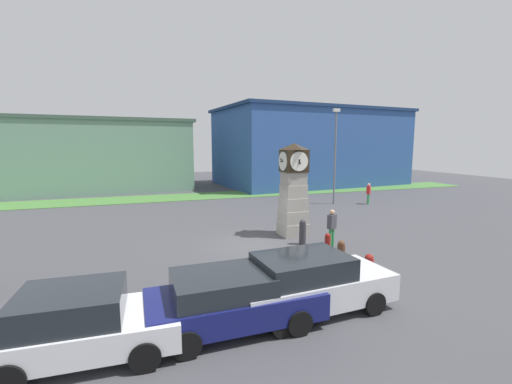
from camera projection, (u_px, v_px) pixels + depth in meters
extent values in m
plane|color=#424247|center=(253.00, 245.00, 15.60)|extent=(83.54, 83.54, 0.00)
cube|color=#A19C92|center=(293.00, 229.00, 17.25)|extent=(1.27, 1.27, 0.64)
cube|color=#A09B90|center=(293.00, 216.00, 17.17)|extent=(1.20, 1.20, 0.64)
cube|color=#9F9A90|center=(293.00, 204.00, 17.08)|extent=(1.14, 1.14, 0.64)
cube|color=#A09B91|center=(293.00, 191.00, 16.99)|extent=(1.07, 1.07, 0.64)
cube|color=#9D978D|center=(294.00, 178.00, 16.90)|extent=(1.01, 1.01, 0.64)
cube|color=#2D2316|center=(294.00, 161.00, 16.78)|extent=(1.13, 1.13, 1.08)
cylinder|color=white|center=(289.00, 160.00, 17.32)|extent=(0.93, 0.04, 0.93)
cube|color=black|center=(289.00, 160.00, 17.35)|extent=(0.06, 0.20, 0.15)
cube|color=black|center=(289.00, 160.00, 17.35)|extent=(0.04, 0.12, 0.35)
cylinder|color=white|center=(299.00, 161.00, 16.23)|extent=(0.93, 0.04, 0.93)
cube|color=black|center=(299.00, 161.00, 16.20)|extent=(0.06, 0.04, 0.21)
cube|color=black|center=(299.00, 161.00, 16.20)|extent=(0.04, 0.28, 0.27)
cylinder|color=white|center=(305.00, 161.00, 16.97)|extent=(0.04, 0.93, 0.93)
cube|color=black|center=(305.00, 161.00, 16.98)|extent=(0.21, 0.06, 0.09)
cube|color=black|center=(305.00, 161.00, 16.98)|extent=(0.08, 0.04, 0.35)
cylinder|color=white|center=(283.00, 161.00, 16.59)|extent=(0.04, 0.93, 0.93)
cube|color=black|center=(282.00, 161.00, 16.58)|extent=(0.21, 0.06, 0.10)
cube|color=black|center=(282.00, 161.00, 16.58)|extent=(0.26, 0.04, 0.28)
pyramid|color=#2D2316|center=(294.00, 146.00, 16.68)|extent=(1.19, 1.19, 0.32)
cylinder|color=maroon|center=(369.00, 269.00, 11.59)|extent=(0.32, 0.32, 0.70)
sphere|color=maroon|center=(369.00, 258.00, 11.54)|extent=(0.29, 0.29, 0.29)
cylinder|color=brown|center=(341.00, 255.00, 13.06)|extent=(0.30, 0.30, 0.76)
sphere|color=brown|center=(341.00, 244.00, 13.00)|extent=(0.27, 0.27, 0.27)
cylinder|color=maroon|center=(328.00, 246.00, 14.11)|extent=(0.25, 0.25, 0.79)
sphere|color=maroon|center=(328.00, 236.00, 14.05)|extent=(0.22, 0.22, 0.22)
cylinder|color=#333338|center=(303.00, 234.00, 15.64)|extent=(0.31, 0.31, 0.98)
sphere|color=#333338|center=(303.00, 222.00, 15.57)|extent=(0.28, 0.28, 0.28)
cube|color=silver|center=(88.00, 330.00, 7.40)|extent=(3.92, 2.10, 0.62)
cube|color=#1E2328|center=(71.00, 305.00, 7.23)|extent=(2.19, 1.87, 0.62)
cylinder|color=black|center=(147.00, 314.00, 8.64)|extent=(0.65, 0.25, 0.64)
cylinder|color=black|center=(145.00, 356.00, 6.90)|extent=(0.65, 0.25, 0.64)
cylinder|color=black|center=(40.00, 328.00, 7.97)|extent=(0.65, 0.25, 0.64)
cylinder|color=black|center=(8.00, 379.00, 6.22)|extent=(0.65, 0.25, 0.64)
cube|color=navy|center=(235.00, 304.00, 8.58)|extent=(4.33, 1.99, 0.66)
cube|color=#1E2328|center=(222.00, 283.00, 8.39)|extent=(2.39, 1.82, 0.50)
cylinder|color=black|center=(270.00, 292.00, 9.92)|extent=(0.64, 0.23, 0.64)
cylinder|color=black|center=(299.00, 323.00, 8.20)|extent=(0.64, 0.23, 0.64)
cylinder|color=black|center=(176.00, 306.00, 9.03)|extent=(0.64, 0.23, 0.64)
cylinder|color=black|center=(187.00, 345.00, 7.30)|extent=(0.64, 0.23, 0.64)
cube|color=silver|center=(312.00, 287.00, 9.45)|extent=(4.55, 2.17, 0.74)
cube|color=#1E2328|center=(302.00, 266.00, 9.23)|extent=(2.55, 1.89, 0.59)
cylinder|color=black|center=(334.00, 279.00, 10.84)|extent=(0.65, 0.26, 0.64)
cylinder|color=black|center=(374.00, 303.00, 9.20)|extent=(0.65, 0.26, 0.64)
cylinder|color=black|center=(254.00, 294.00, 9.79)|extent=(0.65, 0.26, 0.64)
cylinder|color=black|center=(283.00, 324.00, 8.14)|extent=(0.65, 0.26, 0.64)
cylinder|color=#338C4C|center=(368.00, 199.00, 26.07)|extent=(0.14, 0.14, 0.80)
cylinder|color=#338C4C|center=(368.00, 199.00, 26.24)|extent=(0.14, 0.14, 0.80)
cube|color=red|center=(369.00, 190.00, 26.05)|extent=(0.46, 0.44, 0.60)
sphere|color=beige|center=(369.00, 185.00, 26.00)|extent=(0.22, 0.22, 0.22)
cylinder|color=#338C4C|center=(333.00, 237.00, 15.33)|extent=(0.14, 0.14, 0.84)
cylinder|color=#338C4C|center=(330.00, 238.00, 15.19)|extent=(0.14, 0.14, 0.84)
cube|color=#3F3F47|center=(332.00, 222.00, 15.16)|extent=(0.46, 0.39, 0.63)
sphere|color=tan|center=(332.00, 212.00, 15.10)|extent=(0.23, 0.23, 0.23)
cylinder|color=slate|center=(335.00, 159.00, 25.78)|extent=(0.14, 0.14, 6.93)
cube|color=silver|center=(336.00, 110.00, 25.28)|extent=(0.50, 0.24, 0.24)
cube|color=gray|center=(82.00, 157.00, 33.03)|extent=(20.54, 9.85, 6.65)
cube|color=#405849|center=(79.00, 120.00, 32.54)|extent=(21.16, 10.15, 0.30)
cube|color=#2D5193|center=(310.00, 148.00, 39.36)|extent=(20.84, 13.53, 8.13)
cube|color=navy|center=(310.00, 111.00, 38.77)|extent=(21.46, 13.93, 0.30)
cube|color=#477A38|center=(234.00, 195.00, 31.01)|extent=(50.13, 4.04, 0.04)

